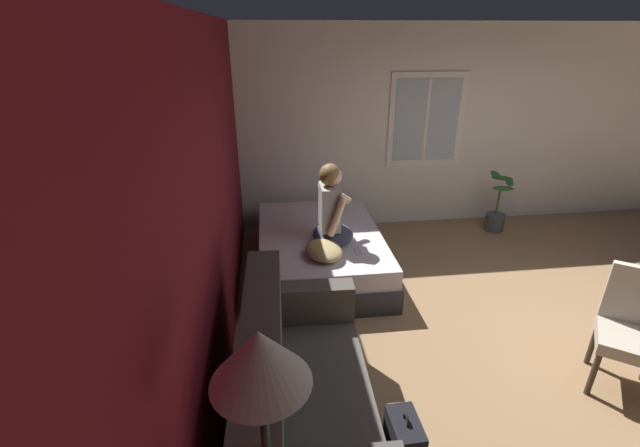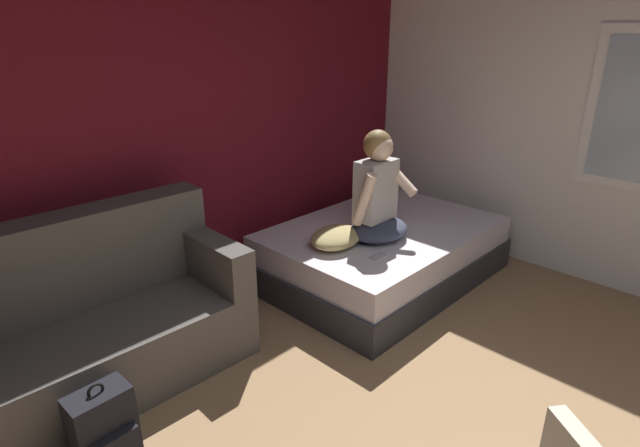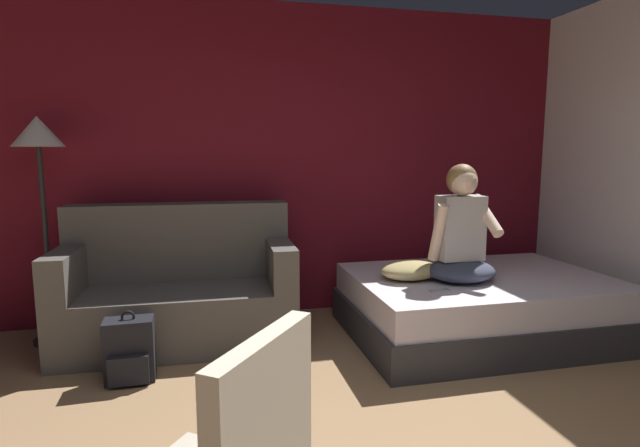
% 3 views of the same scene
% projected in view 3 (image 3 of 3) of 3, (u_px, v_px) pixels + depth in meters
% --- Properties ---
extents(wall_back_accent, '(10.67, 0.16, 2.70)m').
position_uv_depth(wall_back_accent, '(256.00, 162.00, 4.40)').
color(wall_back_accent, maroon).
rests_on(wall_back_accent, ground).
extents(bed, '(2.02, 1.42, 0.48)m').
position_uv_depth(bed, '(478.00, 306.00, 3.95)').
color(bed, '#2D2D33').
rests_on(bed, ground).
extents(couch, '(1.72, 0.87, 1.04)m').
position_uv_depth(couch, '(180.00, 290.00, 3.81)').
color(couch, '#514C47').
rests_on(couch, ground).
extents(person_seated, '(0.52, 0.45, 0.88)m').
position_uv_depth(person_seated, '(461.00, 234.00, 3.71)').
color(person_seated, '#383D51').
rests_on(person_seated, bed).
extents(backpack, '(0.30, 0.24, 0.46)m').
position_uv_depth(backpack, '(130.00, 351.00, 3.15)').
color(backpack, black).
rests_on(backpack, ground).
extents(throw_pillow, '(0.55, 0.46, 0.14)m').
position_uv_depth(throw_pillow, '(410.00, 270.00, 3.80)').
color(throw_pillow, tan).
rests_on(throw_pillow, bed).
extents(cell_phone, '(0.14, 0.07, 0.01)m').
position_uv_depth(cell_phone, '(440.00, 291.00, 3.47)').
color(cell_phone, '#B7B7BC').
rests_on(cell_phone, bed).
extents(floor_lamp, '(0.36, 0.36, 1.70)m').
position_uv_depth(floor_lamp, '(39.00, 154.00, 3.62)').
color(floor_lamp, black).
rests_on(floor_lamp, ground).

